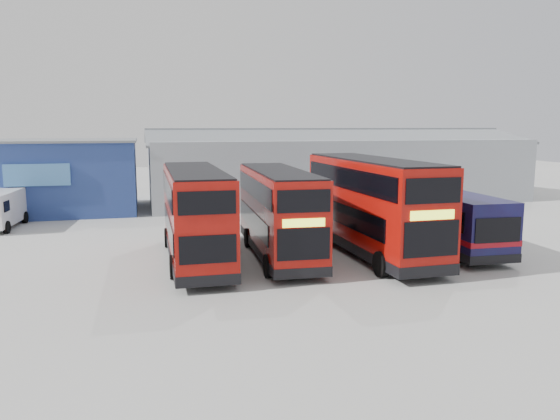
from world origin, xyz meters
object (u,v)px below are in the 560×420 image
at_px(double_decker_centre, 279,214).
at_px(double_decker_right, 371,207).
at_px(office_block, 48,176).
at_px(double_decker_left, 195,216).
at_px(single_decker_blue, 435,218).
at_px(maintenance_shed, 333,168).

height_order(double_decker_centre, double_decker_right, double_decker_right).
distance_m(office_block, double_decker_left, 19.20).
bearing_deg(office_block, double_decker_left, -63.05).
relative_size(double_decker_left, double_decker_right, 0.92).
distance_m(office_block, single_decker_blue, 26.70).
bearing_deg(maintenance_shed, single_decker_blue, -93.24).
relative_size(maintenance_shed, single_decker_blue, 2.85).
distance_m(maintenance_shed, double_decker_left, 23.30).
bearing_deg(office_block, double_decker_centre, -53.67).
bearing_deg(double_decker_right, office_block, 132.59).
xyz_separation_m(office_block, maintenance_shed, (22.00, 2.01, 0.02)).
relative_size(maintenance_shed, double_decker_right, 2.80).
bearing_deg(double_decker_right, maintenance_shed, 74.28).
distance_m(maintenance_shed, double_decker_right, 20.30).
distance_m(double_decker_left, double_decker_centre, 3.84).
relative_size(double_decker_centre, single_decker_blue, 0.91).
relative_size(double_decker_left, double_decker_centre, 1.02).
distance_m(office_block, double_decker_right, 24.44).
xyz_separation_m(maintenance_shed, double_decker_right, (-5.09, -19.65, -0.32)).
height_order(double_decker_right, single_decker_blue, double_decker_right).
relative_size(maintenance_shed, double_decker_left, 3.06).
xyz_separation_m(office_block, single_decker_blue, (20.95, -16.52, -1.15)).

